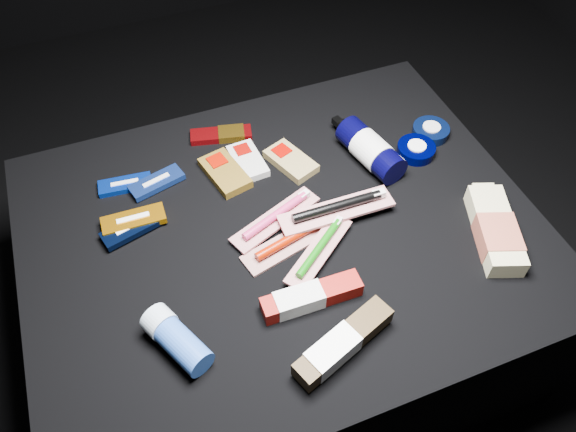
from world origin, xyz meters
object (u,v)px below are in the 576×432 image
object	(u,v)px
bodywash_bottle	(495,231)
toothpaste_carton_red	(307,298)
lotion_bottle	(370,150)
deodorant_stick	(176,339)

from	to	relation	value
bodywash_bottle	toothpaste_carton_red	bearing A→B (deg)	-159.38
lotion_bottle	bodywash_bottle	size ratio (longest dim) A/B	1.01
bodywash_bottle	deodorant_stick	xyz separation A→B (m)	(-0.61, -0.00, 0.01)
lotion_bottle	deodorant_stick	world-z (taller)	lotion_bottle
deodorant_stick	lotion_bottle	bearing A→B (deg)	4.28
lotion_bottle	deodorant_stick	size ratio (longest dim) A/B	1.53
lotion_bottle	bodywash_bottle	world-z (taller)	lotion_bottle
bodywash_bottle	deodorant_stick	world-z (taller)	deodorant_stick
lotion_bottle	toothpaste_carton_red	world-z (taller)	lotion_bottle
lotion_bottle	toothpaste_carton_red	distance (m)	0.38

